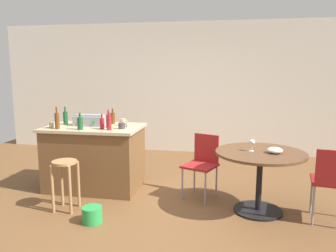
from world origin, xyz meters
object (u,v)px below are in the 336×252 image
at_px(folding_chair_near, 202,161).
at_px(cup_2, 122,126).
at_px(plastic_bucket, 92,215).
at_px(toolbox, 90,120).
at_px(bottle_1, 109,123).
at_px(wine_glass, 252,142).
at_px(kitchen_island, 95,157).
at_px(cup_1, 53,125).
at_px(bottle_6, 113,118).
at_px(wooden_stool, 65,175).
at_px(dining_table, 260,166).
at_px(bottle_0, 102,123).
at_px(serving_bowl, 275,150).
at_px(bottle_3, 109,121).
at_px(folding_chair_far, 331,179).
at_px(cup_0, 123,122).
at_px(bottle_5, 57,120).
at_px(bottle_4, 80,123).
at_px(bottle_2, 66,118).

xyz_separation_m(folding_chair_near, cup_2, (-1.11, -0.05, 0.46)).
bearing_deg(plastic_bucket, toolbox, 113.26).
distance_m(bottle_1, wine_glass, 1.87).
relative_size(kitchen_island, cup_1, 11.09).
bearing_deg(bottle_6, cup_2, -55.14).
distance_m(wooden_stool, dining_table, 2.37).
xyz_separation_m(bottle_0, serving_bowl, (2.24, -0.30, -0.21)).
relative_size(bottle_3, plastic_bucket, 1.07).
xyz_separation_m(bottle_0, bottle_3, (0.04, 0.15, 0.02)).
height_order(bottle_3, wine_glass, bottle_3).
bearing_deg(wine_glass, cup_2, 169.83).
bearing_deg(wine_glass, dining_table, -8.95).
height_order(toolbox, plastic_bucket, toolbox).
height_order(folding_chair_far, cup_0, cup_0).
bearing_deg(cup_2, cup_1, -174.00).
distance_m(toolbox, bottle_5, 0.48).
distance_m(bottle_4, bottle_6, 0.61).
bearing_deg(cup_1, bottle_5, -33.81).
xyz_separation_m(wooden_stool, bottle_3, (0.29, 0.77, 0.57)).
bearing_deg(cup_0, bottle_6, 146.70).
relative_size(dining_table, bottle_6, 4.61).
relative_size(folding_chair_far, bottle_3, 3.56).
bearing_deg(bottle_1, cup_0, 79.68).
height_order(bottle_5, plastic_bucket, bottle_5).
bearing_deg(bottle_6, bottle_3, -81.31).
height_order(toolbox, bottle_1, bottle_1).
xyz_separation_m(toolbox, bottle_3, (0.33, -0.10, 0.02)).
xyz_separation_m(bottle_6, serving_bowl, (2.25, -0.74, -0.22)).
xyz_separation_m(toolbox, bottle_6, (0.28, 0.20, 0.01)).
height_order(toolbox, bottle_4, bottle_4).
distance_m(bottle_4, cup_2, 0.56).
distance_m(bottle_5, plastic_bucket, 1.48).
bearing_deg(bottle_5, toolbox, 48.60).
bearing_deg(bottle_2, serving_bowl, -10.89).
height_order(cup_2, wine_glass, cup_2).
relative_size(dining_table, wine_glass, 7.42).
bearing_deg(wine_glass, wooden_stool, -170.29).
height_order(toolbox, bottle_5, bottle_5).
bearing_deg(cup_2, bottle_5, -168.32).
relative_size(wooden_stool, bottle_2, 2.33).
height_order(folding_chair_near, bottle_2, bottle_2).
height_order(toolbox, bottle_2, bottle_2).
relative_size(wooden_stool, folding_chair_near, 0.73).
bearing_deg(bottle_0, plastic_bucket, -77.09).
height_order(wine_glass, plastic_bucket, wine_glass).
relative_size(kitchen_island, serving_bowl, 7.55).
distance_m(folding_chair_near, bottle_1, 1.36).
height_order(dining_table, folding_chair_far, folding_chair_far).
distance_m(folding_chair_far, cup_0, 2.78).
bearing_deg(kitchen_island, cup_2, -14.98).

